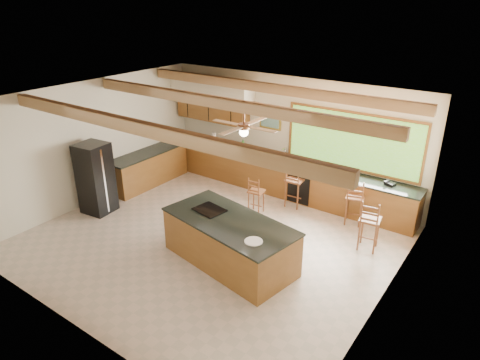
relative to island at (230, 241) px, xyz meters
The scene contains 9 objects.
ground 1.02m from the island, 153.16° to the left, with size 7.20×7.20×0.00m, color #BBAD9B.
room_shell 2.27m from the island, 132.65° to the left, with size 7.27×6.54×3.02m.
counter_run 3.35m from the island, 119.06° to the left, with size 7.12×3.10×1.26m.
island is the anchor object (origin of this frame).
refrigerator 3.88m from the island, behind, with size 0.73×0.71×1.70m.
bar_stool_a 2.09m from the island, 109.90° to the left, with size 0.38×0.38×0.94m.
bar_stool_b 2.81m from the island, 93.01° to the left, with size 0.44×0.44×1.15m.
bar_stool_c 3.13m from the island, 63.82° to the left, with size 0.49×0.49×1.10m.
bar_stool_d 2.82m from the island, 44.03° to the left, with size 0.46×0.46×1.12m.
Camera 1 is at (5.06, -6.06, 4.82)m, focal length 32.00 mm.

